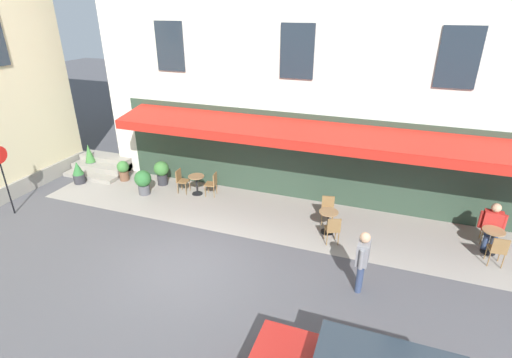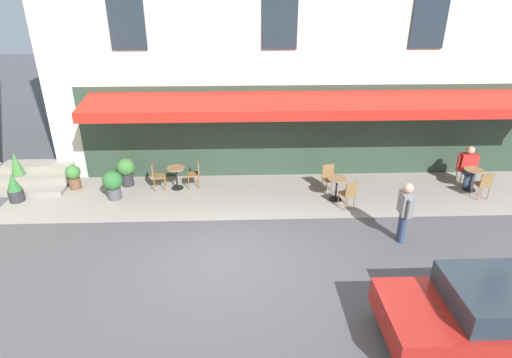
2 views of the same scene
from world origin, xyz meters
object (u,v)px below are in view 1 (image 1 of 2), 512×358
at_px(cafe_chair_wicker_corner_right, 333,228).
at_px(potted_plant_under_sign, 78,173).
at_px(potted_plant_entrance_right, 143,181).
at_px(cafe_chair_wicker_kerbside, 328,207).
at_px(cafe_table_far_end, 197,182).
at_px(cafe_chair_wicker_under_awning, 213,182).
at_px(cafe_chair_wicker_by_window, 498,249).
at_px(potted_plant_entrance_left, 162,171).
at_px(cafe_table_mid_terrace, 492,238).
at_px(potted_plant_by_steps, 123,170).
at_px(seated_companion_in_red, 492,224).
at_px(walking_pedestrian_in_grey, 363,257).
at_px(cafe_table_streetside, 328,219).
at_px(cafe_chair_wicker_back_row, 181,179).
at_px(cafe_chair_wicker_corner_left, 490,226).
at_px(potted_plant_mid_terrace, 90,158).
at_px(no_parking_sign, 1,165).

bearing_deg(cafe_chair_wicker_corner_right, potted_plant_under_sign, -4.77).
bearing_deg(potted_plant_entrance_right, cafe_chair_wicker_kerbside, -177.53).
bearing_deg(cafe_table_far_end, cafe_chair_wicker_under_awning, -171.64).
xyz_separation_m(cafe_chair_wicker_kerbside, cafe_chair_wicker_under_awning, (4.37, -0.47, 0.00)).
height_order(cafe_chair_wicker_by_window, potted_plant_entrance_left, potted_plant_entrance_left).
bearing_deg(cafe_table_far_end, cafe_table_mid_terrace, 177.16).
distance_m(cafe_table_far_end, potted_plant_by_steps, 3.40).
height_order(cafe_chair_wicker_kerbside, cafe_chair_wicker_under_awning, same).
relative_size(cafe_chair_wicker_by_window, potted_plant_by_steps, 1.10).
xyz_separation_m(seated_companion_in_red, potted_plant_entrance_left, (11.44, -0.36, -0.16)).
height_order(cafe_chair_wicker_corner_right, seated_companion_in_red, seated_companion_in_red).
bearing_deg(seated_companion_in_red, cafe_chair_wicker_under_awning, -1.01).
height_order(potted_plant_entrance_right, potted_plant_under_sign, potted_plant_entrance_right).
bearing_deg(walking_pedestrian_in_grey, potted_plant_entrance_left, -24.51).
relative_size(cafe_table_streetside, potted_plant_by_steps, 0.90).
bearing_deg(potted_plant_entrance_left, potted_plant_by_steps, 5.99).
bearing_deg(cafe_chair_wicker_corner_right, walking_pedestrian_in_grey, 118.78).
xyz_separation_m(cafe_chair_wicker_kerbside, cafe_table_far_end, (5.00, -0.38, -0.06)).
bearing_deg(cafe_chair_wicker_back_row, potted_plant_entrance_right, 26.63).
bearing_deg(cafe_table_streetside, cafe_chair_wicker_corner_left, -166.10).
bearing_deg(potted_plant_entrance_left, cafe_chair_wicker_corner_right, 165.12).
height_order(cafe_chair_wicker_by_window, potted_plant_mid_terrace, potted_plant_mid_terrace).
height_order(cafe_table_streetside, cafe_chair_wicker_kerbside, cafe_chair_wicker_kerbside).
distance_m(no_parking_sign, potted_plant_by_steps, 4.23).
height_order(cafe_chair_wicker_corner_right, cafe_chair_wicker_kerbside, same).
bearing_deg(cafe_chair_wicker_under_awning, cafe_chair_wicker_corner_right, 160.56).
xyz_separation_m(cafe_chair_wicker_under_awning, potted_plant_mid_terrace, (5.99, -0.38, 0.03)).
distance_m(cafe_chair_wicker_back_row, no_parking_sign, 5.85).
bearing_deg(potted_plant_entrance_right, cafe_chair_wicker_by_window, 177.84).
bearing_deg(seated_companion_in_red, potted_plant_entrance_right, 2.99).
bearing_deg(cafe_chair_wicker_kerbside, potted_plant_entrance_left, -5.75).
bearing_deg(cafe_chair_wicker_corner_left, seated_companion_in_red, 86.10).
bearing_deg(potted_plant_mid_terrace, no_parking_sign, 92.19).
relative_size(cafe_table_far_end, potted_plant_by_steps, 0.90).
bearing_deg(cafe_chair_wicker_back_row, walking_pedestrian_in_grey, 154.50).
distance_m(cafe_chair_wicker_by_window, cafe_chair_wicker_under_awning, 9.20).
height_order(cafe_chair_wicker_by_window, walking_pedestrian_in_grey, walking_pedestrian_in_grey).
bearing_deg(cafe_chair_wicker_kerbside, cafe_table_mid_terrace, 178.74).
distance_m(cafe_table_far_end, potted_plant_under_sign, 4.97).
relative_size(cafe_table_streetside, seated_companion_in_red, 0.55).
distance_m(cafe_chair_wicker_by_window, walking_pedestrian_in_grey, 4.10).
height_order(cafe_chair_wicker_kerbside, cafe_table_far_end, cafe_chair_wicker_kerbside).
xyz_separation_m(cafe_table_far_end, no_parking_sign, (5.22, 3.46, 1.30)).
height_order(cafe_table_streetside, cafe_chair_wicker_corner_right, cafe_chair_wicker_corner_right).
distance_m(potted_plant_entrance_right, potted_plant_under_sign, 3.04).
distance_m(seated_companion_in_red, potted_plant_entrance_right, 11.64).
xyz_separation_m(potted_plant_under_sign, potted_plant_mid_terrace, (0.45, -1.20, 0.14)).
distance_m(potted_plant_entrance_right, potted_plant_by_steps, 1.71).
bearing_deg(potted_plant_entrance_right, walking_pedestrian_in_grey, 161.84).
xyz_separation_m(potted_plant_under_sign, potted_plant_by_steps, (-1.52, -0.84, 0.02)).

